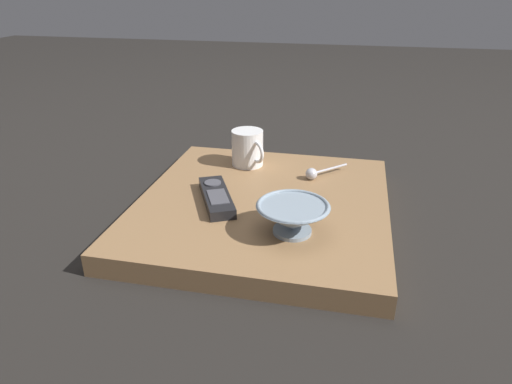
{
  "coord_description": "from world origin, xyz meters",
  "views": [
    {
      "loc": [
        -0.92,
        -0.18,
        0.51
      ],
      "look_at": [
        -0.01,
        0.01,
        0.07
      ],
      "focal_mm": 32.01,
      "sensor_mm": 36.0,
      "label": 1
    }
  ],
  "objects_px": {
    "teaspoon": "(314,173)",
    "tv_remote_near": "(216,197)",
    "coffee_mug": "(248,148)",
    "cereal_bowl": "(293,217)"
  },
  "relations": [
    {
      "from": "cereal_bowl",
      "to": "coffee_mug",
      "type": "height_order",
      "value": "coffee_mug"
    },
    {
      "from": "teaspoon",
      "to": "tv_remote_near",
      "type": "xyz_separation_m",
      "value": [
        -0.18,
        0.2,
        -0.0
      ]
    },
    {
      "from": "teaspoon",
      "to": "tv_remote_near",
      "type": "distance_m",
      "value": 0.27
    },
    {
      "from": "coffee_mug",
      "to": "teaspoon",
      "type": "bearing_deg",
      "value": -106.88
    },
    {
      "from": "cereal_bowl",
      "to": "coffee_mug",
      "type": "xyz_separation_m",
      "value": [
        0.33,
        0.17,
        0.01
      ]
    },
    {
      "from": "teaspoon",
      "to": "tv_remote_near",
      "type": "height_order",
      "value": "teaspoon"
    },
    {
      "from": "coffee_mug",
      "to": "tv_remote_near",
      "type": "relative_size",
      "value": 0.51
    },
    {
      "from": "cereal_bowl",
      "to": "tv_remote_near",
      "type": "bearing_deg",
      "value": 61.89
    },
    {
      "from": "cereal_bowl",
      "to": "teaspoon",
      "type": "relative_size",
      "value": 1.46
    },
    {
      "from": "tv_remote_near",
      "to": "coffee_mug",
      "type": "bearing_deg",
      "value": -4.61
    }
  ]
}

